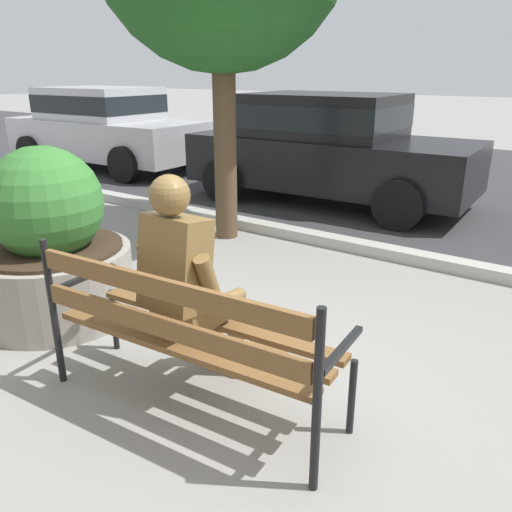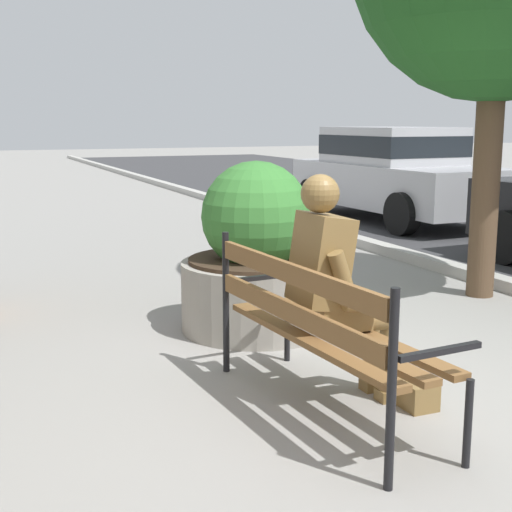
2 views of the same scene
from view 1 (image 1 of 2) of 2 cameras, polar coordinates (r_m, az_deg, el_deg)
ground_plane at (r=3.27m, az=-3.01°, el=-15.03°), size 80.00×80.00×0.00m
street_surface at (r=9.92m, az=24.82°, el=7.25°), size 60.00×9.00×0.01m
curb_stone at (r=5.58m, az=15.56°, el=0.19°), size 60.00×0.20×0.12m
park_bench at (r=2.88m, az=-8.07°, el=-7.88°), size 1.83×0.66×0.95m
bronze_statue_seated at (r=3.01m, az=-6.65°, el=-3.83°), size 0.64×0.76×1.37m
concrete_planter at (r=4.32m, az=-21.74°, el=0.83°), size 1.21×1.21×1.36m
parked_car_silver at (r=10.91m, az=-16.45°, el=13.72°), size 4.16×2.04×1.56m
parked_car_black at (r=7.75m, az=7.96°, el=12.08°), size 4.16×2.04×1.56m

